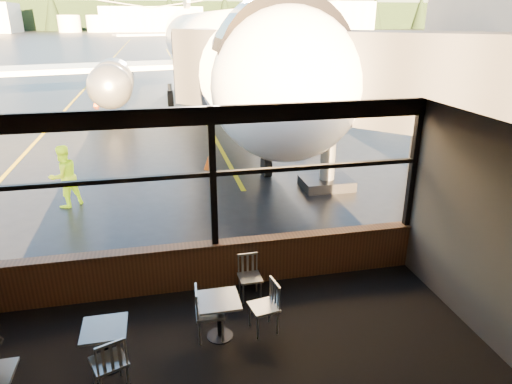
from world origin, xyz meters
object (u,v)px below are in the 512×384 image
object	(u,v)px
chair_mid_s	(109,362)
jet_bridge	(308,105)
cafe_table_mid	(107,347)
cone_wing	(96,102)
chair_near_w	(210,313)
cafe_table_near	(219,318)
chair_near_e	(264,307)
cone_nose	(208,163)
ground_crew	(64,176)
chair_near_n	(250,278)

from	to	relation	value
chair_mid_s	jet_bridge	bearing A→B (deg)	34.27
cafe_table_mid	cone_wing	distance (m)	22.90
chair_mid_s	cafe_table_mid	bearing A→B (deg)	78.22
chair_near_w	cone_wing	bearing A→B (deg)	-166.40
cafe_table_near	chair_near_e	bearing A→B (deg)	0.17
chair_near_w	chair_mid_s	bearing A→B (deg)	-57.76
cafe_table_mid	cone_nose	xyz separation A→B (m)	(2.59, 9.24, -0.12)
chair_near_e	ground_crew	world-z (taller)	ground_crew
jet_bridge	cafe_table_mid	bearing A→B (deg)	-126.57
cafe_table_mid	chair_mid_s	size ratio (longest dim) A/B	0.75
ground_crew	cone_nose	world-z (taller)	ground_crew
jet_bridge	chair_near_e	distance (m)	7.91
cafe_table_near	chair_near_e	size ratio (longest dim) A/B	0.79
jet_bridge	chair_near_e	size ratio (longest dim) A/B	12.24
cafe_table_mid	jet_bridge	bearing A→B (deg)	53.43
chair_near_e	cone_nose	distance (m)	8.92
chair_near_n	cone_wing	world-z (taller)	chair_near_n
jet_bridge	ground_crew	size ratio (longest dim) A/B	6.45
cafe_table_near	chair_mid_s	xyz separation A→B (m)	(-1.64, -0.80, 0.11)
chair_near_n	cafe_table_near	bearing A→B (deg)	52.47
jet_bridge	cafe_table_near	size ratio (longest dim) A/B	15.49
cafe_table_mid	ground_crew	distance (m)	6.99
chair_near_e	ground_crew	xyz separation A→B (m)	(-4.07, 6.45, 0.41)
cafe_table_near	cone_nose	size ratio (longest dim) A/B	1.52
chair_near_w	cone_nose	distance (m)	8.95
chair_near_e	cone_wing	xyz separation A→B (m)	(-4.97, 22.43, -0.21)
ground_crew	cafe_table_mid	bearing A→B (deg)	63.43
cafe_table_near	cafe_table_mid	distance (m)	1.75
chair_mid_s	cone_wing	xyz separation A→B (m)	(-2.60, 23.23, -0.22)
cafe_table_near	chair_mid_s	size ratio (longest dim) A/B	0.76
chair_near_n	ground_crew	size ratio (longest dim) A/B	0.49
cone_wing	chair_mid_s	bearing A→B (deg)	-83.62
chair_mid_s	cone_wing	bearing A→B (deg)	75.14
jet_bridge	chair_near_n	distance (m)	7.08
jet_bridge	cafe_table_mid	xyz separation A→B (m)	(-5.47, -7.37, -2.08)
ground_crew	cone_wing	size ratio (longest dim) A/B	3.47
jet_bridge	chair_near_w	size ratio (longest dim) A/B	11.88
chair_near_w	chair_near_n	size ratio (longest dim) A/B	1.10
cafe_table_mid	chair_near_e	world-z (taller)	chair_near_e
jet_bridge	cafe_table_near	distance (m)	8.25
ground_crew	cafe_table_near	bearing A→B (deg)	77.33
cone_nose	cone_wing	xyz separation A→B (m)	(-5.11, 13.51, 0.01)
chair_near_w	ground_crew	size ratio (longest dim) A/B	0.54
cone_wing	ground_crew	bearing A→B (deg)	-86.79
chair_near_w	cafe_table_near	bearing A→B (deg)	84.13
chair_near_n	cone_wing	xyz separation A→B (m)	(-4.94, 21.45, -0.18)
chair_near_e	chair_near_w	size ratio (longest dim) A/B	0.97
cafe_table_near	cafe_table_mid	xyz separation A→B (m)	(-1.72, -0.33, -0.01)
chair_mid_s	ground_crew	size ratio (longest dim) A/B	0.55
cafe_table_mid	chair_near_n	bearing A→B (deg)	28.36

